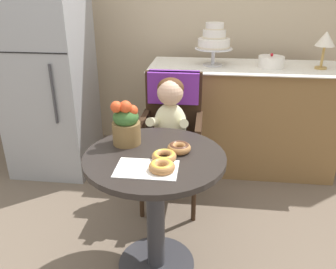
{
  "coord_description": "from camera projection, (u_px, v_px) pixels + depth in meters",
  "views": [
    {
      "loc": [
        0.25,
        -1.52,
        1.51
      ],
      "look_at": [
        0.05,
        0.15,
        0.77
      ],
      "focal_mm": 36.67,
      "sensor_mm": 36.0,
      "label": 1
    }
  ],
  "objects": [
    {
      "name": "ground_plane",
      "position": [
        157.0,
        264.0,
        2.01
      ],
      "size": [
        8.0,
        8.0,
        0.0
      ],
      "primitive_type": "plane",
      "color": "#6B5B4C"
    },
    {
      "name": "back_wall",
      "position": [
        185.0,
        3.0,
        3.15
      ],
      "size": [
        4.8,
        0.1,
        2.7
      ],
      "primitive_type": "cube",
      "color": "#C1AD8E",
      "rests_on": "ground"
    },
    {
      "name": "cafe_table",
      "position": [
        155.0,
        191.0,
        1.81
      ],
      "size": [
        0.72,
        0.72,
        0.72
      ],
      "color": "#282321",
      "rests_on": "ground"
    },
    {
      "name": "wicker_chair",
      "position": [
        172.0,
        119.0,
        2.41
      ],
      "size": [
        0.42,
        0.45,
        0.95
      ],
      "rotation": [
        0.0,
        0.0,
        0.11
      ],
      "color": "#332114",
      "rests_on": "ground"
    },
    {
      "name": "seated_child",
      "position": [
        170.0,
        122.0,
        2.25
      ],
      "size": [
        0.27,
        0.32,
        0.73
      ],
      "color": "beige",
      "rests_on": "ground"
    },
    {
      "name": "paper_napkin",
      "position": [
        147.0,
        169.0,
        1.59
      ],
      "size": [
        0.29,
        0.19,
        0.0
      ],
      "primitive_type": "cube",
      "rotation": [
        0.0,
        0.0,
        0.01
      ],
      "color": "white",
      "rests_on": "cafe_table"
    },
    {
      "name": "donut_front",
      "position": [
        164.0,
        156.0,
        1.67
      ],
      "size": [
        0.12,
        0.12,
        0.04
      ],
      "color": "#AD7542",
      "rests_on": "cafe_table"
    },
    {
      "name": "donut_mid",
      "position": [
        162.0,
        166.0,
        1.57
      ],
      "size": [
        0.12,
        0.12,
        0.04
      ],
      "color": "#AD7542",
      "rests_on": "cafe_table"
    },
    {
      "name": "donut_side",
      "position": [
        179.0,
        147.0,
        1.75
      ],
      "size": [
        0.12,
        0.12,
        0.04
      ],
      "color": "#AD7542",
      "rests_on": "cafe_table"
    },
    {
      "name": "flower_vase",
      "position": [
        126.0,
        123.0,
        1.8
      ],
      "size": [
        0.15,
        0.16,
        0.25
      ],
      "color": "brown",
      "rests_on": "cafe_table"
    },
    {
      "name": "display_counter",
      "position": [
        241.0,
        118.0,
        2.95
      ],
      "size": [
        1.56,
        0.62,
        0.9
      ],
      "color": "olive",
      "rests_on": "ground"
    },
    {
      "name": "tiered_cake_stand",
      "position": [
        214.0,
        40.0,
        2.72
      ],
      "size": [
        0.3,
        0.3,
        0.33
      ],
      "color": "silver",
      "rests_on": "display_counter"
    },
    {
      "name": "round_layer_cake",
      "position": [
        271.0,
        62.0,
        2.71
      ],
      "size": [
        0.2,
        0.2,
        0.11
      ],
      "color": "white",
      "rests_on": "display_counter"
    },
    {
      "name": "table_lamp",
      "position": [
        326.0,
        40.0,
        2.59
      ],
      "size": [
        0.15,
        0.15,
        0.28
      ],
      "color": "#B28C47",
      "rests_on": "display_counter"
    },
    {
      "name": "refrigerator",
      "position": [
        48.0,
        72.0,
        2.78
      ],
      "size": [
        0.64,
        0.63,
        1.7
      ],
      "color": "#9EA0A5",
      "rests_on": "ground"
    }
  ]
}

